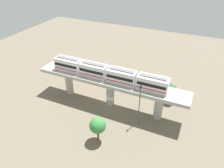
% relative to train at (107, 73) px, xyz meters
% --- Properties ---
extents(ground_plane, '(120.00, 120.00, 0.00)m').
position_rel_train_xyz_m(ground_plane, '(0.00, -0.69, -8.61)').
color(ground_plane, '#706654').
extents(viaduct, '(5.20, 35.80, 7.07)m').
position_rel_train_xyz_m(viaduct, '(0.00, -0.69, -3.04)').
color(viaduct, '#A8A59E').
rests_on(viaduct, ground).
extents(train, '(2.64, 27.45, 3.24)m').
position_rel_train_xyz_m(train, '(0.00, 0.00, 0.00)').
color(train, silver).
rests_on(train, viaduct).
extents(parked_car_white, '(2.41, 4.42, 1.76)m').
position_rel_train_xyz_m(parked_car_white, '(11.66, -12.96, -7.87)').
color(parked_car_white, white).
rests_on(parked_car_white, ground).
extents(parked_car_yellow, '(2.60, 4.48, 1.76)m').
position_rel_train_xyz_m(parked_car_yellow, '(12.31, 10.91, -7.87)').
color(parked_car_yellow, yellow).
rests_on(parked_car_yellow, ground).
extents(parked_car_red, '(2.13, 4.33, 1.76)m').
position_rel_train_xyz_m(parked_car_red, '(12.01, -5.67, -7.87)').
color(parked_car_red, red).
rests_on(parked_car_red, ground).
extents(tree_near_viaduct, '(2.65, 2.65, 4.80)m').
position_rel_train_xyz_m(tree_near_viaduct, '(7.11, -13.77, -5.18)').
color(tree_near_viaduct, brown).
rests_on(tree_near_viaduct, ground).
extents(tree_mid_lot, '(3.21, 3.21, 5.47)m').
position_rel_train_xyz_m(tree_mid_lot, '(-11.41, -3.35, -4.77)').
color(tree_mid_lot, brown).
rests_on(tree_mid_lot, ground).
extents(signal_post, '(0.44, 0.28, 9.67)m').
position_rel_train_xyz_m(signal_post, '(-3.40, -8.91, -3.25)').
color(signal_post, '#4C4C51').
rests_on(signal_post, ground).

